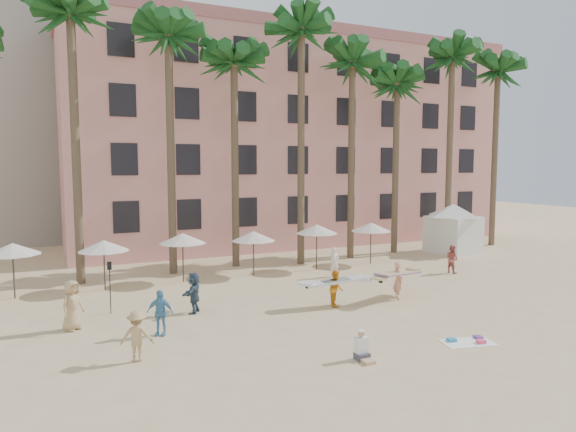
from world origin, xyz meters
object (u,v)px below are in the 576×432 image
(cabana, at_px, (453,224))
(carrier_yellow, at_px, (398,278))
(pink_hotel, at_px, (283,145))
(carrier_white, at_px, (336,287))

(cabana, distance_m, carrier_yellow, 14.53)
(carrier_yellow, bearing_deg, cabana, 37.35)
(carrier_yellow, bearing_deg, pink_hotel, 79.83)
(cabana, bearing_deg, carrier_white, -149.78)
(pink_hotel, height_order, cabana, pink_hotel)
(cabana, bearing_deg, carrier_yellow, -142.65)
(cabana, relative_size, carrier_yellow, 1.73)
(cabana, bearing_deg, pink_hotel, 121.84)
(pink_hotel, relative_size, carrier_yellow, 11.73)
(pink_hotel, relative_size, cabana, 6.77)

